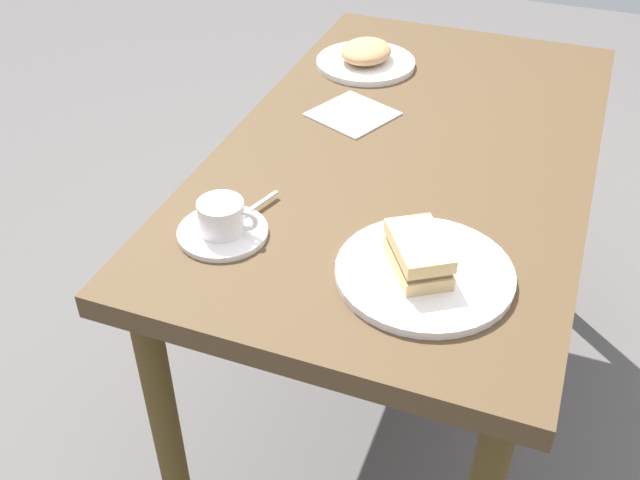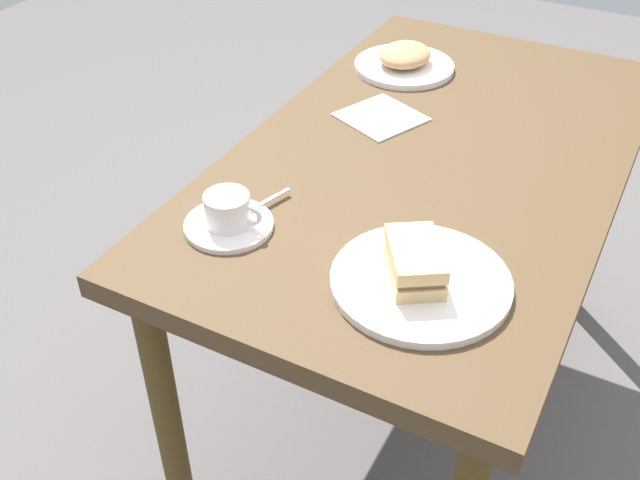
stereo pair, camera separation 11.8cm
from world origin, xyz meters
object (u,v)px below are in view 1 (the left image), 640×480
dining_table (407,179)px  side_plate (366,63)px  sandwich_front (418,254)px  spoon (252,208)px  coffee_saucer (223,232)px  coffee_cup (222,216)px  sandwich_plate (424,273)px  napkin (353,114)px

dining_table → side_plate: side_plate is taller
sandwich_front → spoon: (-0.06, -0.31, -0.03)m
coffee_saucer → spoon: (-0.07, 0.02, 0.01)m
coffee_saucer → coffee_cup: 0.03m
spoon → side_plate: (-0.65, -0.00, -0.01)m
sandwich_plate → napkin: size_ratio=1.85×
napkin → coffee_saucer: bearing=-8.2°
sandwich_plate → coffee_cup: (0.01, -0.34, 0.03)m
sandwich_front → side_plate: bearing=-156.1°
dining_table → coffee_saucer: coffee_saucer is taller
coffee_saucer → napkin: 0.48m
coffee_cup → dining_table: bearing=152.1°
coffee_cup → napkin: (-0.47, 0.07, -0.04)m
side_plate → napkin: 0.25m
dining_table → coffee_cup: bearing=-27.9°
dining_table → side_plate: size_ratio=5.31×
dining_table → coffee_saucer: size_ratio=8.18×
sandwich_front → coffee_cup: bearing=-87.7°
sandwich_plate → dining_table: bearing=-161.8°
dining_table → spoon: bearing=-30.2°
sandwich_plate → spoon: size_ratio=2.86×
coffee_saucer → side_plate: bearing=178.6°
coffee_saucer → coffee_cup: (-0.00, 0.00, 0.03)m
dining_table → sandwich_plate: 0.42m
coffee_cup → napkin: bearing=172.0°
dining_table → sandwich_front: bearing=16.5°
spoon → sandwich_plate: bearing=80.0°
spoon → side_plate: size_ratio=0.42×
napkin → dining_table: bearing=64.0°
coffee_cup → napkin: coffee_cup is taller
dining_table → sandwich_front: (0.39, 0.11, 0.13)m
sandwich_plate → sandwich_front: 0.04m
dining_table → sandwich_plate: size_ratio=4.45×
coffee_saucer → napkin: coffee_saucer is taller
spoon → napkin: size_ratio=0.65×
coffee_saucer → coffee_cup: coffee_cup is taller
sandwich_front → napkin: bearing=-150.4°
coffee_saucer → sandwich_plate: bearing=92.4°
spoon → napkin: bearing=173.4°
napkin → sandwich_plate: bearing=30.8°
spoon → coffee_saucer: bearing=-17.0°
sandwich_front → spoon: bearing=-100.5°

